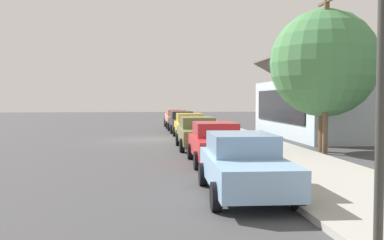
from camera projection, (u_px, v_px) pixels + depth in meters
name	position (u px, v px, depth m)	size (l,w,h in m)	color
ground_plane	(145.00, 140.00, 26.56)	(120.00, 120.00, 0.00)	#424244
sidewalk_curb	(234.00, 138.00, 27.12)	(60.00, 4.20, 0.16)	#A3A099
car_silver	(174.00, 116.00, 43.81)	(4.60, 2.03, 1.59)	silver
car_coral	(176.00, 118.00, 38.11)	(4.73, 2.09, 1.59)	#EA8C75
car_charcoal	(182.00, 121.00, 32.84)	(4.70, 2.09, 1.59)	#2D3035
car_mustard	(190.00, 126.00, 27.67)	(4.75, 2.02, 1.59)	gold
car_olive	(198.00, 132.00, 21.84)	(4.83, 2.09, 1.59)	olive
car_cherry	(216.00, 143.00, 16.70)	(4.40, 2.06, 1.59)	red
car_skyblue	(244.00, 164.00, 11.11)	(4.67, 2.17, 1.59)	#8CB7E0
storefront_building	(323.00, 106.00, 28.97)	(13.08, 6.49, 5.57)	#ADBCC6
shade_tree	(324.00, 63.00, 20.19)	(5.07, 5.07, 6.74)	brown
traffic_light_main	(311.00, 29.00, 6.10)	(0.37, 2.79, 5.20)	#383833
utility_pole_wooden	(326.00, 68.00, 19.31)	(1.80, 0.24, 7.50)	brown
fire_hydrant_red	(247.00, 148.00, 17.48)	(0.22, 0.22, 0.71)	red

